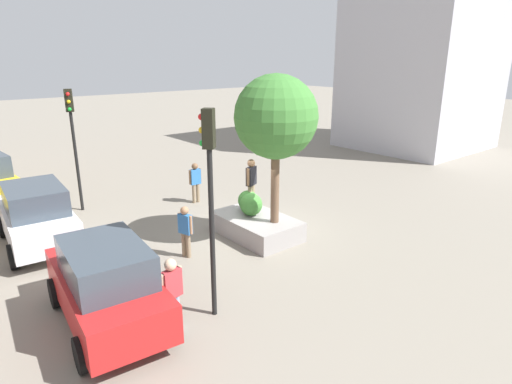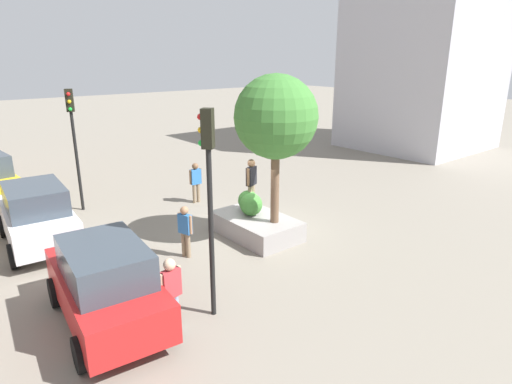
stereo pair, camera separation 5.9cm
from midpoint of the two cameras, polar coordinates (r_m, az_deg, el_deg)
name	(u,v)px [view 1 (the left image)]	position (r m, az deg, el deg)	size (l,w,h in m)	color
ground_plane	(257,229)	(15.67, 0.04, -4.95)	(120.00, 120.00, 0.00)	gray
planter_ledge	(256,226)	(15.06, -0.11, -4.51)	(3.05, 1.89, 0.68)	gray
plaza_tree	(276,118)	(13.65, 2.51, 9.75)	(2.65, 2.65, 4.81)	brown
boxwood_shrub	(251,204)	(14.97, -0.77, -1.65)	(0.79, 0.79, 0.79)	#3D7A33
hedge_clump	(248,200)	(15.50, -1.18, -1.11)	(0.72, 0.72, 0.72)	#3D7A33
skateboard	(251,208)	(15.67, -0.72, -2.07)	(0.31, 0.82, 0.07)	brown
skateboarder	(251,180)	(15.35, -0.74, 1.60)	(0.38, 0.56, 1.78)	#847056
sedan_parked	(106,283)	(10.63, -19.27, -11.30)	(4.53, 2.40, 2.03)	#B21E1E
police_car	(37,215)	(15.74, -27.03, -2.74)	(4.61, 2.39, 2.08)	white
traffic_light_corner	(73,130)	(18.24, -23.08, 7.51)	(0.37, 0.35, 4.81)	black
traffic_light_median	(210,182)	(9.56, -6.26, 1.36)	(0.37, 0.37, 4.93)	black
pedestrian_crossing	(172,289)	(10.04, -11.18, -12.47)	(0.28, 0.59, 1.76)	#8C9EB7
passerby_with_bag	(185,228)	(13.45, -9.41, -4.71)	(0.54, 0.30, 1.65)	#847056
bystander_watching	(195,180)	(18.41, -8.08, 1.58)	(0.27, 0.58, 1.72)	#847056
plaza_lowrise_south	(425,36)	(31.75, 21.29, 18.57)	(7.82, 8.38, 14.43)	#B2B2BC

